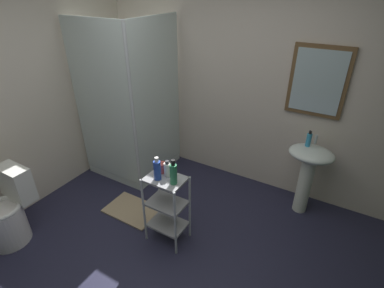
{
  "coord_description": "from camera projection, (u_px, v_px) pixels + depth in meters",
  "views": [
    {
      "loc": [
        1.17,
        -1.34,
        2.3
      ],
      "look_at": [
        -0.04,
        0.74,
        0.96
      ],
      "focal_mm": 27.28,
      "sensor_mm": 36.0,
      "label": 1
    }
  ],
  "objects": [
    {
      "name": "shower_stall",
      "position": [
        134.0,
        140.0,
        3.86
      ],
      "size": [
        0.92,
        0.92,
        2.0
      ],
      "color": "white",
      "rests_on": "ground_plane"
    },
    {
      "name": "pedestal_sink",
      "position": [
        308.0,
        167.0,
        3.1
      ],
      "size": [
        0.46,
        0.37,
        0.81
      ],
      "color": "white",
      "rests_on": "ground_plane"
    },
    {
      "name": "wall_back",
      "position": [
        244.0,
        84.0,
        3.42
      ],
      "size": [
        4.2,
        0.14,
        2.5
      ],
      "color": "beige",
      "rests_on": "ground_plane"
    },
    {
      "name": "bath_mat",
      "position": [
        132.0,
        210.0,
        3.35
      ],
      "size": [
        0.6,
        0.4,
        0.02
      ],
      "primitive_type": "cube",
      "color": "tan",
      "rests_on": "ground_plane"
    },
    {
      "name": "rinse_cup",
      "position": [
        162.0,
        168.0,
        2.71
      ],
      "size": [
        0.08,
        0.08,
        0.1
      ],
      "primitive_type": "cylinder",
      "color": "#B24742",
      "rests_on": "storage_cart"
    },
    {
      "name": "body_wash_bottle_green",
      "position": [
        173.0,
        173.0,
        2.53
      ],
      "size": [
        0.06,
        0.06,
        0.24
      ],
      "color": "#308A5A",
      "rests_on": "storage_cart"
    },
    {
      "name": "storage_cart",
      "position": [
        167.0,
        204.0,
        2.79
      ],
      "size": [
        0.38,
        0.28,
        0.74
      ],
      "color": "silver",
      "rests_on": "ground_plane"
    },
    {
      "name": "sink_faucet",
      "position": [
        316.0,
        139.0,
        3.05
      ],
      "size": [
        0.03,
        0.03,
        0.1
      ],
      "primitive_type": "cylinder",
      "color": "silver",
      "rests_on": "pedestal_sink"
    },
    {
      "name": "hand_soap_bottle",
      "position": [
        309.0,
        140.0,
        2.99
      ],
      "size": [
        0.05,
        0.05,
        0.17
      ],
      "color": "#389ED1",
      "rests_on": "pedestal_sink"
    },
    {
      "name": "ground_plane",
      "position": [
        155.0,
        273.0,
        2.65
      ],
      "size": [
        4.2,
        4.2,
        0.02
      ],
      "primitive_type": "cube",
      "color": "#24243C"
    },
    {
      "name": "toilet",
      "position": [
        8.0,
        213.0,
        2.86
      ],
      "size": [
        0.37,
        0.49,
        0.76
      ],
      "color": "white",
      "rests_on": "ground_plane"
    },
    {
      "name": "shampoo_bottle_blue",
      "position": [
        157.0,
        170.0,
        2.59
      ],
      "size": [
        0.07,
        0.07,
        0.23
      ],
      "color": "#2747B1",
      "rests_on": "storage_cart"
    },
    {
      "name": "lotion_bottle_white",
      "position": [
        167.0,
        169.0,
        2.65
      ],
      "size": [
        0.06,
        0.06,
        0.16
      ],
      "color": "white",
      "rests_on": "storage_cart"
    }
  ]
}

